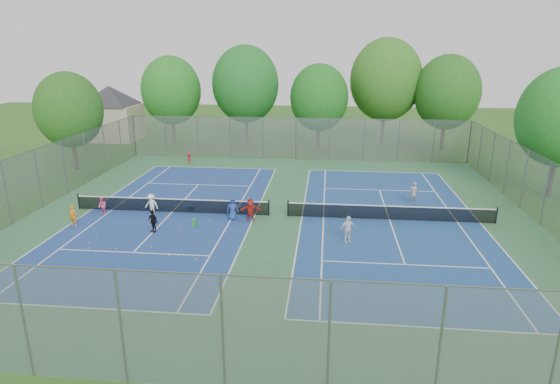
# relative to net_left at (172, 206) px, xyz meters

# --- Properties ---
(ground) EXTENTS (120.00, 120.00, 0.00)m
(ground) POSITION_rel_net_left_xyz_m (7.00, 0.00, -0.46)
(ground) COLOR #2C571B
(ground) RESTS_ON ground
(court_pad) EXTENTS (32.00, 32.00, 0.01)m
(court_pad) POSITION_rel_net_left_xyz_m (7.00, 0.00, -0.45)
(court_pad) COLOR #30653D
(court_pad) RESTS_ON ground
(court_left) EXTENTS (10.97, 23.77, 0.01)m
(court_left) POSITION_rel_net_left_xyz_m (0.00, 0.00, -0.44)
(court_left) COLOR navy
(court_left) RESTS_ON court_pad
(court_right) EXTENTS (10.97, 23.77, 0.01)m
(court_right) POSITION_rel_net_left_xyz_m (14.00, 0.00, -0.44)
(court_right) COLOR navy
(court_right) RESTS_ON court_pad
(net_left) EXTENTS (12.87, 0.10, 0.91)m
(net_left) POSITION_rel_net_left_xyz_m (0.00, 0.00, 0.00)
(net_left) COLOR black
(net_left) RESTS_ON ground
(net_right) EXTENTS (12.87, 0.10, 0.91)m
(net_right) POSITION_rel_net_left_xyz_m (14.00, 0.00, 0.00)
(net_right) COLOR black
(net_right) RESTS_ON ground
(fence_north) EXTENTS (32.00, 0.10, 4.00)m
(fence_north) POSITION_rel_net_left_xyz_m (7.00, 16.00, 1.54)
(fence_north) COLOR gray
(fence_north) RESTS_ON ground
(fence_south) EXTENTS (32.00, 0.10, 4.00)m
(fence_south) POSITION_rel_net_left_xyz_m (7.00, -16.00, 1.54)
(fence_south) COLOR gray
(fence_south) RESTS_ON ground
(fence_west) EXTENTS (0.10, 32.00, 4.00)m
(fence_west) POSITION_rel_net_left_xyz_m (-9.00, 0.00, 1.54)
(fence_west) COLOR gray
(fence_west) RESTS_ON ground
(fence_east) EXTENTS (0.10, 32.00, 4.00)m
(fence_east) POSITION_rel_net_left_xyz_m (23.00, 0.00, 1.54)
(fence_east) COLOR gray
(fence_east) RESTS_ON ground
(house) EXTENTS (11.03, 11.03, 7.30)m
(house) POSITION_rel_net_left_xyz_m (-15.00, 24.00, 3.76)
(house) COLOR #B7A88C
(house) RESTS_ON ground
(tree_nw) EXTENTS (6.40, 6.40, 9.58)m
(tree_nw) POSITION_rel_net_left_xyz_m (-7.00, 22.00, 5.44)
(tree_nw) COLOR #443326
(tree_nw) RESTS_ON ground
(tree_nl) EXTENTS (7.20, 7.20, 10.69)m
(tree_nl) POSITION_rel_net_left_xyz_m (1.00, 23.00, 6.09)
(tree_nl) COLOR #443326
(tree_nl) RESTS_ON ground
(tree_nc) EXTENTS (6.00, 6.00, 8.85)m
(tree_nc) POSITION_rel_net_left_xyz_m (9.00, 21.00, 4.94)
(tree_nc) COLOR #443326
(tree_nc) RESTS_ON ground
(tree_nr) EXTENTS (7.60, 7.60, 11.42)m
(tree_nr) POSITION_rel_net_left_xyz_m (16.00, 24.00, 6.59)
(tree_nr) COLOR #443326
(tree_nr) RESTS_ON ground
(tree_ne) EXTENTS (6.60, 6.60, 9.77)m
(tree_ne) POSITION_rel_net_left_xyz_m (22.00, 22.00, 5.51)
(tree_ne) COLOR #443326
(tree_ne) RESTS_ON ground
(tree_side_w) EXTENTS (5.60, 5.60, 8.47)m
(tree_side_w) POSITION_rel_net_left_xyz_m (-12.00, 10.00, 4.79)
(tree_side_w) COLOR #443326
(tree_side_w) RESTS_ON ground
(ball_crate) EXTENTS (0.41, 0.41, 0.32)m
(ball_crate) POSITION_rel_net_left_xyz_m (1.12, 0.56, -0.30)
(ball_crate) COLOR blue
(ball_crate) RESTS_ON ground
(ball_hopper) EXTENTS (0.26, 0.26, 0.48)m
(ball_hopper) POSITION_rel_net_left_xyz_m (2.14, -2.36, -0.22)
(ball_hopper) COLOR green
(ball_hopper) RESTS_ON ground
(student_a) EXTENTS (0.50, 0.35, 1.31)m
(student_a) POSITION_rel_net_left_xyz_m (-5.11, -3.00, 0.20)
(student_a) COLOR orange
(student_a) RESTS_ON ground
(student_b) EXTENTS (0.70, 0.64, 1.18)m
(student_b) POSITION_rel_net_left_xyz_m (-4.29, -0.90, 0.13)
(student_b) COLOR #E95A90
(student_b) RESTS_ON ground
(student_c) EXTENTS (0.97, 0.66, 1.39)m
(student_c) POSITION_rel_net_left_xyz_m (-1.13, -0.60, 0.24)
(student_c) COLOR white
(student_c) RESTS_ON ground
(student_d) EXTENTS (0.85, 0.69, 1.35)m
(student_d) POSITION_rel_net_left_xyz_m (0.02, -3.43, 0.22)
(student_d) COLOR black
(student_d) RESTS_ON ground
(student_e) EXTENTS (0.83, 0.68, 1.46)m
(student_e) POSITION_rel_net_left_xyz_m (4.23, -0.98, 0.28)
(student_e) COLOR navy
(student_e) RESTS_ON ground
(student_f) EXTENTS (1.38, 0.55, 1.46)m
(student_f) POSITION_rel_net_left_xyz_m (5.38, -1.10, 0.27)
(student_f) COLOR red
(student_f) RESTS_ON ground
(child_far_baseline) EXTENTS (0.69, 0.44, 1.02)m
(child_far_baseline) POSITION_rel_net_left_xyz_m (-2.67, 13.06, 0.05)
(child_far_baseline) COLOR maroon
(child_far_baseline) RESTS_ON ground
(instructor) EXTENTS (0.64, 0.49, 1.57)m
(instructor) POSITION_rel_net_left_xyz_m (15.98, 3.42, 0.33)
(instructor) COLOR gray
(instructor) RESTS_ON ground
(teen_court_b) EXTENTS (0.97, 0.67, 1.53)m
(teen_court_b) POSITION_rel_net_left_xyz_m (11.24, -3.79, 0.31)
(teen_court_b) COLOR white
(teen_court_b) RESTS_ON ground
(tennis_ball_0) EXTENTS (0.07, 0.07, 0.07)m
(tennis_ball_0) POSITION_rel_net_left_xyz_m (2.53, -6.56, -0.42)
(tennis_ball_0) COLOR #D4E936
(tennis_ball_0) RESTS_ON ground
(tennis_ball_1) EXTENTS (0.07, 0.07, 0.07)m
(tennis_ball_1) POSITION_rel_net_left_xyz_m (-0.56, -2.50, -0.42)
(tennis_ball_1) COLOR yellow
(tennis_ball_1) RESTS_ON ground
(tennis_ball_2) EXTENTS (0.07, 0.07, 0.07)m
(tennis_ball_2) POSITION_rel_net_left_xyz_m (-2.82, -4.82, -0.42)
(tennis_ball_2) COLOR #BEE034
(tennis_ball_2) RESTS_ON ground
(tennis_ball_3) EXTENTS (0.07, 0.07, 0.07)m
(tennis_ball_3) POSITION_rel_net_left_xyz_m (4.19, -5.62, -0.42)
(tennis_ball_3) COLOR #B3C32D
(tennis_ball_3) RESTS_ON ground
(tennis_ball_4) EXTENTS (0.07, 0.07, 0.07)m
(tennis_ball_4) POSITION_rel_net_left_xyz_m (1.96, -6.56, -0.42)
(tennis_ball_4) COLOR #E1F238
(tennis_ball_4) RESTS_ON ground
(tennis_ball_5) EXTENTS (0.07, 0.07, 0.07)m
(tennis_ball_5) POSITION_rel_net_left_xyz_m (1.59, -3.17, -0.42)
(tennis_ball_5) COLOR gold
(tennis_ball_5) RESTS_ON ground
(tennis_ball_6) EXTENTS (0.07, 0.07, 0.07)m
(tennis_ball_6) POSITION_rel_net_left_xyz_m (-1.14, -6.06, -0.42)
(tennis_ball_6) COLOR yellow
(tennis_ball_6) RESTS_ON ground
(tennis_ball_7) EXTENTS (0.07, 0.07, 0.07)m
(tennis_ball_7) POSITION_rel_net_left_xyz_m (-2.60, -6.18, -0.42)
(tennis_ball_7) COLOR #D3E836
(tennis_ball_7) RESTS_ON ground
(tennis_ball_8) EXTENTS (0.07, 0.07, 0.07)m
(tennis_ball_8) POSITION_rel_net_left_xyz_m (0.68, -5.66, -0.42)
(tennis_ball_8) COLOR #C8E936
(tennis_ball_8) RESTS_ON ground
(tennis_ball_9) EXTENTS (0.07, 0.07, 0.07)m
(tennis_ball_9) POSITION_rel_net_left_xyz_m (3.52, -6.94, -0.42)
(tennis_ball_9) COLOR #B5D431
(tennis_ball_9) RESTS_ON ground
(tennis_ball_10) EXTENTS (0.07, 0.07, 0.07)m
(tennis_ball_10) POSITION_rel_net_left_xyz_m (-2.89, -5.44, -0.42)
(tennis_ball_10) COLOR #E0F238
(tennis_ball_10) RESTS_ON ground
(tennis_ball_11) EXTENTS (0.07, 0.07, 0.07)m
(tennis_ball_11) POSITION_rel_net_left_xyz_m (2.85, -1.41, -0.42)
(tennis_ball_11) COLOR #CDDE33
(tennis_ball_11) RESTS_ON ground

